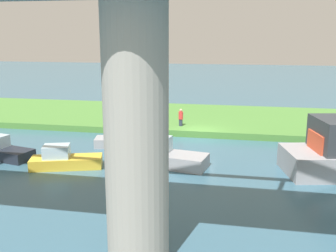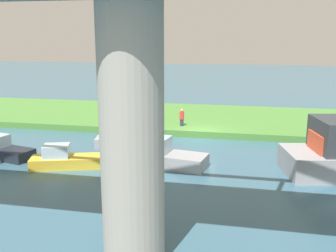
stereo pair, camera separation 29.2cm
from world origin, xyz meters
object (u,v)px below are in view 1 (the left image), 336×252
bridge_pylon (136,136)px  mooring_post (147,120)px  skiff_small (162,155)px  pontoon_yellow (123,140)px  person_on_bank (181,117)px  motorboat_red (0,150)px  motorboat_white (64,160)px

bridge_pylon → mooring_post: size_ratio=8.05×
skiff_small → pontoon_yellow: skiff_small is taller
bridge_pylon → skiff_small: bridge_pylon is taller
person_on_bank → pontoon_yellow: size_ratio=0.32×
person_on_bank → pontoon_yellow: person_on_bank is taller
bridge_pylon → person_on_bank: size_ratio=6.32×
bridge_pylon → skiff_small: (1.28, -10.06, -3.79)m
motorboat_red → motorboat_white: motorboat_red is taller
mooring_post → skiff_small: (-2.88, 7.66, -0.44)m
mooring_post → motorboat_red: 11.14m
pontoon_yellow → bridge_pylon: bearing=109.6°
pontoon_yellow → person_on_bank: bearing=-123.5°
mooring_post → motorboat_white: 9.62m
bridge_pylon → motorboat_white: 11.57m
mooring_post → motorboat_white: (2.65, 9.23, -0.56)m
person_on_bank → motorboat_red: bearing=41.5°
bridge_pylon → motorboat_white: bridge_pylon is taller
mooring_post → motorboat_red: bearing=47.8°
mooring_post → motorboat_red: (7.47, 8.25, -0.54)m
motorboat_white → pontoon_yellow: 5.38m
skiff_small → mooring_post: bearing=-69.4°
mooring_post → skiff_small: bearing=110.6°
person_on_bank → mooring_post: bearing=15.2°
person_on_bank → pontoon_yellow: 5.98m
motorboat_red → pontoon_yellow: size_ratio=1.03×
bridge_pylon → person_on_bank: (1.53, -18.44, -3.19)m
person_on_bank → mooring_post: 2.74m
skiff_small → motorboat_white: 5.75m
mooring_post → pontoon_yellow: bearing=81.5°
mooring_post → bridge_pylon: bearing=103.2°
person_on_bank → skiff_small: person_on_bank is taller
pontoon_yellow → motorboat_white: bearing=68.0°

